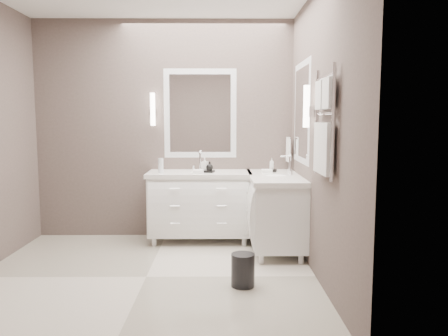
{
  "coord_description": "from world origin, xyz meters",
  "views": [
    {
      "loc": [
        0.7,
        -3.98,
        1.48
      ],
      "look_at": [
        0.74,
        0.7,
        0.95
      ],
      "focal_mm": 35.0,
      "sensor_mm": 36.0,
      "label": 1
    }
  ],
  "objects_px": {
    "towel_ladder": "(324,130)",
    "waste_bin": "(243,270)",
    "vanity_right": "(275,207)",
    "vanity_back": "(200,202)"
  },
  "relations": [
    {
      "from": "towel_ladder",
      "to": "waste_bin",
      "type": "xyz_separation_m",
      "value": [
        -0.65,
        0.16,
        -1.25
      ]
    },
    {
      "from": "vanity_right",
      "to": "towel_ladder",
      "type": "distance_m",
      "value": 1.6
    },
    {
      "from": "vanity_right",
      "to": "waste_bin",
      "type": "height_order",
      "value": "vanity_right"
    },
    {
      "from": "waste_bin",
      "to": "towel_ladder",
      "type": "bearing_deg",
      "value": -14.16
    },
    {
      "from": "towel_ladder",
      "to": "waste_bin",
      "type": "relative_size",
      "value": 3.07
    },
    {
      "from": "vanity_right",
      "to": "towel_ladder",
      "type": "bearing_deg",
      "value": -80.16
    },
    {
      "from": "vanity_back",
      "to": "towel_ladder",
      "type": "bearing_deg",
      "value": -55.9
    },
    {
      "from": "towel_ladder",
      "to": "waste_bin",
      "type": "height_order",
      "value": "towel_ladder"
    },
    {
      "from": "vanity_right",
      "to": "towel_ladder",
      "type": "relative_size",
      "value": 1.38
    },
    {
      "from": "vanity_back",
      "to": "towel_ladder",
      "type": "height_order",
      "value": "towel_ladder"
    }
  ]
}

